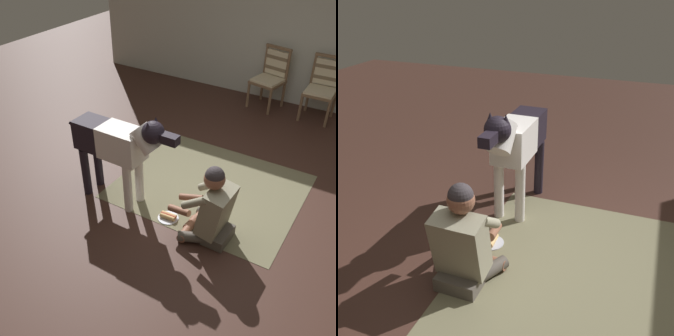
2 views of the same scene
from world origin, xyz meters
TOP-DOWN VIEW (x-y plane):
  - ground_plane at (0.00, 0.00)m, footprint 13.87×13.87m
  - back_wall at (0.00, 3.13)m, footprint 7.78×0.10m
  - area_rug at (-0.13, 0.19)m, footprint 2.15×1.80m
  - dining_chair_left_of_pair at (-0.35, 2.79)m, footprint 0.55×0.55m
  - dining_chair_right_of_pair at (0.48, 2.79)m, footprint 0.46×0.47m
  - person_sitting_on_floor at (0.25, -0.59)m, footprint 0.66×0.58m
  - large_dog at (-0.91, -0.58)m, footprint 1.44×0.32m
  - hot_dog_on_plate at (-0.27, -0.58)m, footprint 0.23×0.23m

SIDE VIEW (x-z plane):
  - ground_plane at x=0.00m, z-range 0.00..0.00m
  - area_rug at x=-0.13m, z-range 0.00..0.01m
  - hot_dog_on_plate at x=-0.27m, z-range -0.01..0.06m
  - person_sitting_on_floor at x=0.25m, z-range -0.08..0.79m
  - dining_chair_left_of_pair at x=-0.35m, z-range 0.05..1.03m
  - dining_chair_right_of_pair at x=0.48m, z-range 0.05..1.03m
  - large_dog at x=-0.91m, z-range 0.16..1.34m
  - back_wall at x=0.00m, z-range 0.00..2.60m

